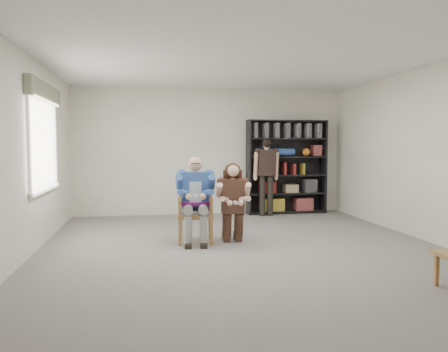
{
  "coord_description": "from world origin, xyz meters",
  "views": [
    {
      "loc": [
        -1.38,
        -6.16,
        1.53
      ],
      "look_at": [
        -0.2,
        0.6,
        1.05
      ],
      "focal_mm": 35.0,
      "sensor_mm": 36.0,
      "label": 1
    }
  ],
  "objects": [
    {
      "name": "standing_man",
      "position": [
        1.15,
        2.97,
        0.84
      ],
      "size": [
        0.52,
        0.29,
        1.69
      ],
      "primitive_type": null,
      "rotation": [
        0.0,
        0.0,
        0.0
      ],
      "color": "black",
      "rests_on": "floor"
    },
    {
      "name": "floor",
      "position": [
        0.0,
        0.0,
        0.0
      ],
      "size": [
        6.0,
        7.0,
        0.01
      ],
      "primitive_type": "cube",
      "color": "slate",
      "rests_on": "ground"
    },
    {
      "name": "seated_man",
      "position": [
        -0.65,
        0.65,
        0.68
      ],
      "size": [
        0.66,
        0.87,
        1.36
      ],
      "primitive_type": null,
      "rotation": [
        0.0,
        0.0,
        -0.09
      ],
      "color": "navy",
      "rests_on": "floor"
    },
    {
      "name": "armchair",
      "position": [
        -0.65,
        0.65,
        0.52
      ],
      "size": [
        0.66,
        0.64,
        1.05
      ],
      "primitive_type": null,
      "rotation": [
        0.0,
        0.0,
        -0.09
      ],
      "color": "#A3653F",
      "rests_on": "floor"
    },
    {
      "name": "kneeling_woman",
      "position": [
        -0.07,
        0.53,
        0.62
      ],
      "size": [
        0.6,
        0.88,
        1.25
      ],
      "primitive_type": null,
      "rotation": [
        0.0,
        0.0,
        -0.09
      ],
      "color": "#3E211C",
      "rests_on": "floor"
    },
    {
      "name": "window_left",
      "position": [
        -2.95,
        1.0,
        1.63
      ],
      "size": [
        0.16,
        2.0,
        1.75
      ],
      "primitive_type": null,
      "color": "silver",
      "rests_on": "room_shell"
    },
    {
      "name": "room_shell",
      "position": [
        0.0,
        0.0,
        1.4
      ],
      "size": [
        6.0,
        7.0,
        2.8
      ],
      "primitive_type": null,
      "color": "silver",
      "rests_on": "ground"
    },
    {
      "name": "bookshelf",
      "position": [
        1.7,
        3.28,
        1.05
      ],
      "size": [
        1.8,
        0.38,
        2.1
      ],
      "primitive_type": null,
      "color": "black",
      "rests_on": "floor"
    }
  ]
}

